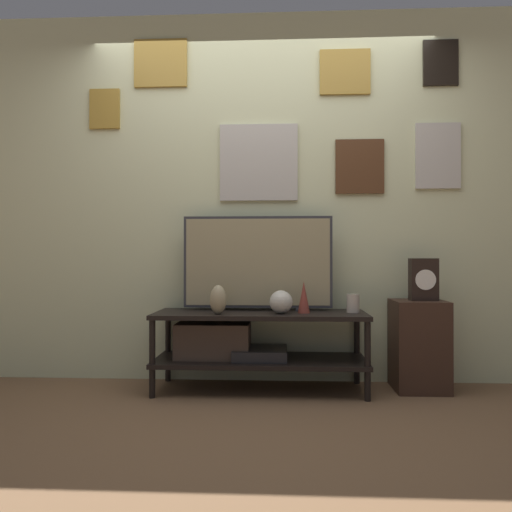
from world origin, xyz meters
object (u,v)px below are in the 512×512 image
(vase_round_glass, at_px, (281,302))
(mantel_clock, at_px, (423,279))
(television, at_px, (258,262))
(candle_jar, at_px, (353,303))
(vase_urn_stoneware, at_px, (218,300))
(vase_slim_bronze, at_px, (304,297))

(vase_round_glass, height_order, mantel_clock, mantel_clock)
(television, xyz_separation_m, candle_jar, (0.65, -0.09, -0.28))
(vase_urn_stoneware, distance_m, vase_round_glass, 0.41)
(vase_slim_bronze, bearing_deg, mantel_clock, 6.25)
(vase_round_glass, distance_m, mantel_clock, 0.98)
(vase_round_glass, xyz_separation_m, candle_jar, (0.48, 0.10, -0.01))
(vase_slim_bronze, bearing_deg, vase_urn_stoneware, -170.06)
(vase_slim_bronze, height_order, mantel_clock, mantel_clock)
(mantel_clock, bearing_deg, candle_jar, -175.32)
(candle_jar, bearing_deg, vase_round_glass, -168.72)
(vase_round_glass, distance_m, vase_slim_bronze, 0.16)
(vase_slim_bronze, height_order, candle_jar, vase_slim_bronze)
(candle_jar, xyz_separation_m, mantel_clock, (0.48, 0.04, 0.16))
(vase_round_glass, bearing_deg, mantel_clock, 8.03)
(vase_round_glass, distance_m, candle_jar, 0.49)
(vase_round_glass, xyz_separation_m, vase_slim_bronze, (0.15, 0.05, 0.03))
(vase_slim_bronze, distance_m, candle_jar, 0.34)
(television, relative_size, candle_jar, 8.34)
(vase_urn_stoneware, relative_size, mantel_clock, 0.66)
(television, relative_size, vase_slim_bronze, 4.91)
(mantel_clock, bearing_deg, vase_urn_stoneware, -172.23)
(vase_urn_stoneware, bearing_deg, mantel_clock, 7.77)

